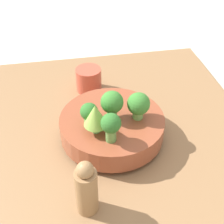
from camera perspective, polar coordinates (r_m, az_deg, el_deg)
name	(u,v)px	position (r m, az deg, el deg)	size (l,w,h in m)	color
ground_plane	(117,149)	(0.89, 0.90, -6.70)	(6.00, 6.00, 0.00)	beige
table	(117,144)	(0.88, 0.91, -5.87)	(0.94, 0.80, 0.04)	olive
bowl	(112,126)	(0.84, 0.00, -2.65)	(0.28, 0.28, 0.07)	brown
broccoli_floret_back	(138,104)	(0.80, 4.80, 1.52)	(0.06, 0.06, 0.07)	#7AB256
broccoli_floret_right	(111,125)	(0.73, -0.20, -2.43)	(0.05, 0.05, 0.08)	#609347
romanesco_piece_near	(95,116)	(0.75, -3.06, -0.68)	(0.06, 0.06, 0.08)	#7AB256
broccoli_floret_center	(112,103)	(0.79, 0.00, 1.61)	(0.06, 0.06, 0.08)	#7AB256
broccoli_floret_front	(89,113)	(0.78, -4.20, -0.21)	(0.05, 0.05, 0.06)	#7AB256
cup	(89,80)	(1.03, -4.28, 5.94)	(0.08, 0.08, 0.08)	#C64C38
pepper_mill	(86,189)	(0.67, -4.69, -13.79)	(0.05, 0.05, 0.15)	#997047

